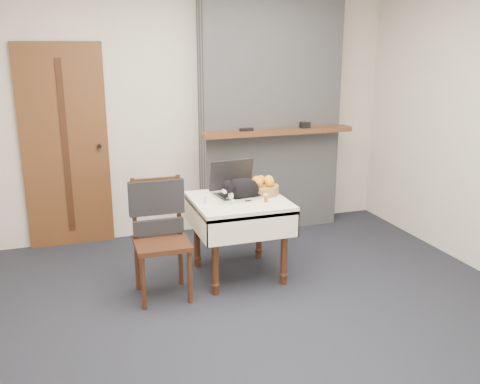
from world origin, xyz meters
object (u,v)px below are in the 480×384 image
object	(u,v)px
fruit_basket	(263,187)
chair	(159,221)
cat	(243,189)
cream_jar	(208,199)
laptop	(236,187)
door	(65,147)
side_table	(239,212)
pill_bottle	(266,198)

from	to	relation	value
fruit_basket	chair	bearing A→B (deg)	-169.19
chair	cat	bearing A→B (deg)	6.66
cream_jar	cat	bearing A→B (deg)	0.58
laptop	chair	world-z (taller)	laptop
door	chair	bearing A→B (deg)	-64.62
side_table	laptop	bearing A→B (deg)	82.82
chair	fruit_basket	bearing A→B (deg)	11.60
chair	laptop	bearing A→B (deg)	17.92
side_table	cream_jar	xyz separation A→B (m)	(-0.28, -0.03, 0.15)
door	laptop	xyz separation A→B (m)	(1.38, -1.16, -0.23)
cream_jar	fruit_basket	bearing A→B (deg)	11.70
side_table	fruit_basket	world-z (taller)	fruit_basket
cream_jar	fruit_basket	xyz separation A→B (m)	(0.53, 0.11, 0.03)
cat	pill_bottle	world-z (taller)	cat
cat	pill_bottle	bearing A→B (deg)	-60.31
pill_bottle	laptop	bearing A→B (deg)	121.77
door	laptop	world-z (taller)	door
laptop	side_table	bearing A→B (deg)	-103.44
side_table	fruit_basket	xyz separation A→B (m)	(0.25, 0.08, 0.18)
door	fruit_basket	world-z (taller)	door
chair	pill_bottle	bearing A→B (deg)	-2.70
pill_bottle	door	bearing A→B (deg)	137.22
side_table	chair	xyz separation A→B (m)	(-0.71, -0.10, 0.02)
cat	fruit_basket	distance (m)	0.25
cream_jar	fruit_basket	size ratio (longest dim) A/B	0.23
side_table	cream_jar	distance (m)	0.32
fruit_basket	door	bearing A→B (deg)	143.44
cream_jar	chair	xyz separation A→B (m)	(-0.42, -0.07, -0.12)
laptop	cat	xyz separation A→B (m)	(0.01, -0.15, 0.02)
laptop	pill_bottle	distance (m)	0.33
cream_jar	pill_bottle	xyz separation A→B (m)	(0.47, -0.13, 0.00)
door	laptop	size ratio (longest dim) A/B	4.55
cat	chair	bearing A→B (deg)	164.50
cream_jar	door	bearing A→B (deg)	129.55
cream_jar	chair	bearing A→B (deg)	-170.32
cream_jar	pill_bottle	distance (m)	0.49
door	cream_jar	size ratio (longest dim) A/B	30.72
laptop	door	bearing A→B (deg)	133.73
pill_bottle	side_table	bearing A→B (deg)	140.37
laptop	cream_jar	bearing A→B (deg)	-159.50
door	cat	distance (m)	1.92
fruit_basket	cream_jar	bearing A→B (deg)	-168.30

